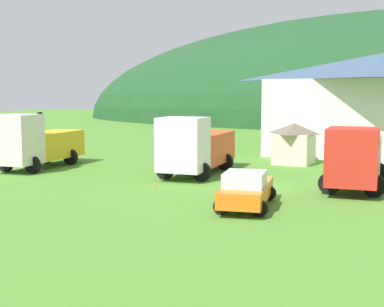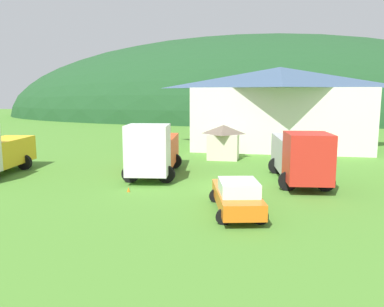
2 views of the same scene
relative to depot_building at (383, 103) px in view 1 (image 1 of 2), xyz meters
The scene contains 10 objects.
ground_plane 19.55m from the depot_building, 101.25° to the right, with size 200.00×200.00×0.00m, color #4C842D.
depot_building is the anchor object (origin of this frame).
play_shed_cream 10.19m from the depot_building, 119.33° to the right, with size 2.72×2.75×2.90m.
heavy_rig_striped 27.03m from the depot_building, 136.00° to the right, with size 3.69×7.45×3.69m.
heavy_rig_white 18.67m from the depot_building, 118.22° to the right, with size 3.94×8.13×3.64m.
crane_truck_red 16.76m from the depot_building, 87.17° to the right, with size 3.74×8.32×3.34m.
service_pickup_orange 24.10m from the depot_building, 96.21° to the right, with size 2.99×5.35×1.66m.
traffic_light_west 26.73m from the depot_building, 133.32° to the right, with size 0.20×0.32×3.82m.
traffic_cone_near_pickup 17.72m from the depot_building, 127.13° to the right, with size 0.36×0.36×0.60m, color orange.
traffic_cone_mid_row 23.11m from the depot_building, 113.14° to the right, with size 0.36×0.36×0.54m, color orange.
Camera 1 is at (9.50, -26.87, 5.08)m, focal length 50.26 mm.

